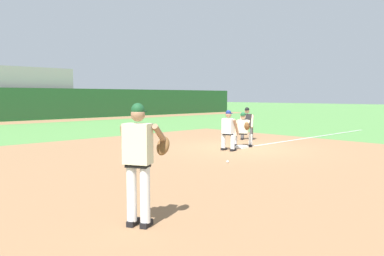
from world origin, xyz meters
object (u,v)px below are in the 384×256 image
at_px(baserunner, 228,129).
at_px(baseball, 228,162).
at_px(pitcher, 140,157).
at_px(umpire, 247,122).
at_px(first_base_bag, 242,147).
at_px(first_baseman, 243,128).

bearing_deg(baserunner, baseball, -139.30).
relative_size(pitcher, umpire, 1.27).
distance_m(first_base_bag, umpire, 2.82).
bearing_deg(baseball, baserunner, 40.70).
relative_size(baserunner, umpire, 1.00).
xyz_separation_m(first_baseman, baserunner, (-1.22, -0.31, 0.06)).
relative_size(first_baseman, baserunner, 0.92).
xyz_separation_m(pitcher, umpire, (9.99, 5.86, -0.27)).
bearing_deg(umpire, first_baseman, -145.32).
bearing_deg(pitcher, baseball, 27.77).
bearing_deg(first_base_bag, umpire, 34.20).
bearing_deg(umpire, baseball, -147.10).
bearing_deg(pitcher, umpire, 30.40).
height_order(pitcher, baserunner, pitcher).
relative_size(pitcher, first_baseman, 1.39).
bearing_deg(baserunner, umpire, 27.47).
bearing_deg(first_base_bag, baserunner, -173.51).
bearing_deg(baseball, umpire, 32.90).
bearing_deg(first_baseman, baseball, -148.23).
height_order(baseball, pitcher, pitcher).
distance_m(first_baseman, baserunner, 1.26).
distance_m(pitcher, baserunner, 8.07).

